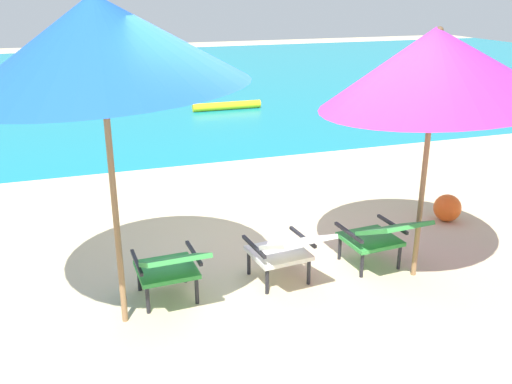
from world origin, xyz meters
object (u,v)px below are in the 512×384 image
object	(u,v)px
swim_buoy	(227,106)
beach_umbrella_right	(436,66)
lounge_chair_center	(287,248)
lounge_chair_left	(170,266)
lounge_chair_right	(381,234)
beach_umbrella_left	(100,42)
beach_ball	(447,208)

from	to	relation	value
swim_buoy	beach_umbrella_right	bearing A→B (deg)	-92.95
lounge_chair_center	beach_umbrella_right	xyz separation A→B (m)	(1.28, -0.18, 1.63)
lounge_chair_left	lounge_chair_right	world-z (taller)	same
swim_buoy	lounge_chair_center	world-z (taller)	lounge_chair_center
beach_umbrella_right	beach_umbrella_left	bearing A→B (deg)	178.22
lounge_chair_center	beach_umbrella_left	distance (m)	2.44
beach_umbrella_left	beach_umbrella_right	xyz separation A→B (m)	(2.80, -0.09, -0.28)
swim_buoy	beach_umbrella_right	size ratio (longest dim) A/B	0.57
lounge_chair_left	lounge_chair_center	xyz separation A→B (m)	(1.09, -0.01, 0.00)
swim_buoy	beach_umbrella_left	xyz separation A→B (m)	(-3.22, -8.10, 2.21)
swim_buoy	beach_ball	bearing A→B (deg)	-84.11
lounge_chair_left	beach_umbrella_left	distance (m)	1.96
beach_ball	swim_buoy	bearing A→B (deg)	95.89
beach_umbrella_right	lounge_chair_right	bearing A→B (deg)	149.99
swim_buoy	lounge_chair_center	xyz separation A→B (m)	(-1.71, -8.01, 0.31)
swim_buoy	lounge_chair_left	size ratio (longest dim) A/B	1.79
beach_umbrella_right	beach_ball	distance (m)	2.44
beach_umbrella_left	beach_ball	bearing A→B (deg)	13.72
beach_umbrella_right	beach_ball	world-z (taller)	beach_umbrella_right
lounge_chair_left	beach_umbrella_left	xyz separation A→B (m)	(-0.43, -0.10, 1.91)
swim_buoy	lounge_chair_center	distance (m)	8.20
swim_buoy	lounge_chair_right	xyz separation A→B (m)	(-0.72, -8.01, 0.31)
swim_buoy	beach_umbrella_right	xyz separation A→B (m)	(-0.42, -8.19, 1.94)
beach_umbrella_left	lounge_chair_left	bearing A→B (deg)	13.29
lounge_chair_right	swim_buoy	bearing A→B (deg)	84.87
lounge_chair_left	lounge_chair_right	distance (m)	2.08
lounge_chair_left	beach_ball	distance (m)	3.64
lounge_chair_center	lounge_chair_right	distance (m)	0.99
lounge_chair_right	beach_ball	size ratio (longest dim) A/B	2.75
lounge_chair_right	beach_umbrella_right	xyz separation A→B (m)	(0.30, -0.17, 1.63)
lounge_chair_left	beach_umbrella_right	bearing A→B (deg)	-4.51
swim_buoy	lounge_chair_left	distance (m)	8.48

